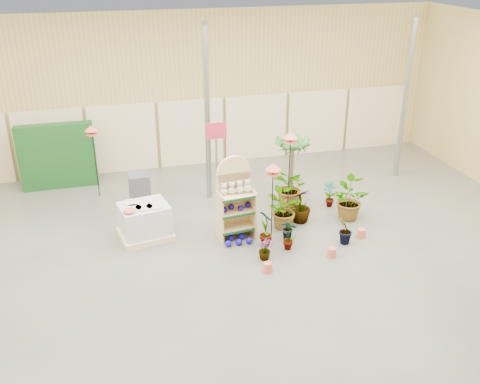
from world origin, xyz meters
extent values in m
cube|color=#504E42|center=(0.00, 0.00, -0.05)|extent=(15.00, 12.00, 0.10)
cube|color=white|center=(0.00, 0.00, 4.55)|extent=(15.00, 12.00, 0.10)
cube|color=tan|center=(0.00, 6.05, 2.25)|extent=(15.00, 0.10, 4.50)
cylinder|color=gray|center=(5.50, 3.50, 2.25)|extent=(0.14, 0.14, 4.50)
cylinder|color=gray|center=(0.00, 3.50, 2.25)|extent=(0.14, 0.14, 4.50)
cube|color=#D5BB8C|center=(-4.00, 5.92, 1.00)|extent=(1.90, 0.06, 2.00)
cube|color=#D5BB8C|center=(-2.00, 5.92, 1.00)|extent=(1.90, 0.06, 2.00)
cube|color=#D5BB8C|center=(0.00, 5.92, 1.00)|extent=(1.90, 0.06, 2.00)
cube|color=#D5BB8C|center=(2.00, 5.92, 1.00)|extent=(1.90, 0.06, 2.00)
cube|color=#D5BB8C|center=(4.00, 5.92, 1.00)|extent=(1.90, 0.06, 2.00)
cube|color=#D5BB8C|center=(6.00, 5.92, 1.00)|extent=(1.90, 0.06, 2.00)
cube|color=tan|center=(0.14, 1.45, 0.76)|extent=(0.80, 0.15, 1.51)
cylinder|color=tan|center=(0.14, 1.45, 1.51)|extent=(0.80, 0.15, 0.80)
cube|color=tan|center=(0.14, 1.21, 0.27)|extent=(0.81, 0.52, 0.04)
cube|color=#0F3819|center=(0.14, 0.99, 0.27)|extent=(0.76, 0.10, 0.05)
cube|color=tan|center=(0.14, 1.21, 0.67)|extent=(0.81, 0.52, 0.04)
cube|color=#0F3819|center=(0.14, 0.99, 0.67)|extent=(0.76, 0.10, 0.05)
cube|color=tan|center=(0.14, 1.21, 1.07)|extent=(0.81, 0.52, 0.04)
cube|color=#0F3819|center=(0.14, 0.99, 1.07)|extent=(0.76, 0.10, 0.05)
cube|color=tan|center=(-0.24, 1.21, 0.58)|extent=(0.08, 0.45, 1.16)
cube|color=tan|center=(0.52, 1.21, 0.58)|extent=(0.08, 0.45, 1.16)
sphere|color=beige|center=(-0.13, 1.27, 1.17)|extent=(0.16, 0.16, 0.16)
sphere|color=beige|center=(-0.13, 1.27, 1.30)|extent=(0.12, 0.12, 0.12)
sphere|color=beige|center=(0.05, 1.27, 1.17)|extent=(0.17, 0.17, 0.17)
sphere|color=beige|center=(0.05, 1.27, 1.31)|extent=(0.12, 0.12, 0.12)
sphere|color=beige|center=(0.23, 1.27, 1.18)|extent=(0.18, 0.18, 0.18)
sphere|color=beige|center=(0.23, 1.27, 1.32)|extent=(0.12, 0.12, 0.12)
sphere|color=beige|center=(0.41, 1.27, 1.18)|extent=(0.19, 0.19, 0.19)
sphere|color=beige|center=(0.41, 1.27, 1.33)|extent=(0.12, 0.12, 0.12)
sphere|color=#150A8D|center=(-0.14, 1.20, 0.75)|extent=(0.13, 0.13, 0.13)
sphere|color=#150A8D|center=(0.05, 1.30, 0.75)|extent=(0.13, 0.13, 0.13)
sphere|color=#150A8D|center=(0.24, 1.20, 0.75)|extent=(0.13, 0.13, 0.13)
sphere|color=#150A8D|center=(0.43, 1.30, 0.75)|extent=(0.13, 0.13, 0.13)
sphere|color=#150A8D|center=(-0.13, 0.87, 0.07)|extent=(0.15, 0.15, 0.15)
sphere|color=#150A8D|center=(-0.01, 1.11, 0.07)|extent=(0.15, 0.15, 0.15)
sphere|color=#150A8D|center=(0.11, 0.87, 0.07)|extent=(0.15, 0.15, 0.15)
sphere|color=#150A8D|center=(0.23, 1.11, 0.07)|extent=(0.15, 0.15, 0.15)
sphere|color=#150A8D|center=(0.35, 0.87, 0.07)|extent=(0.15, 0.15, 0.15)
cube|color=#D5BB8C|center=(-1.86, 1.78, 0.07)|extent=(1.30, 1.14, 0.14)
cube|color=silver|center=(-1.86, 1.78, 0.48)|extent=(1.18, 1.03, 0.67)
cylinder|color=beige|center=(-2.09, 1.64, 0.83)|extent=(0.38, 0.38, 0.04)
cylinder|color=beige|center=(-1.86, 1.64, 0.83)|extent=(0.38, 0.38, 0.04)
cylinder|color=beige|center=(-1.62, 1.64, 0.83)|extent=(0.38, 0.38, 0.04)
cylinder|color=beige|center=(-2.09, 1.92, 0.83)|extent=(0.38, 0.38, 0.04)
cube|color=#333336|center=(-1.82, 3.15, 0.25)|extent=(0.50, 0.50, 0.50)
cube|color=#333336|center=(-1.82, 3.15, 0.75)|extent=(0.50, 0.50, 0.50)
cube|color=#154417|center=(-3.80, 5.20, 0.90)|extent=(2.00, 0.30, 1.80)
cylinder|color=gray|center=(0.10, 3.00, 1.10)|extent=(0.05, 0.05, 2.20)
cube|color=#B31F31|center=(0.10, 2.96, 2.00)|extent=(0.50, 0.03, 0.40)
cylinder|color=black|center=(0.87, 0.91, 0.81)|extent=(0.02, 0.02, 1.62)
cylinder|color=#CE5842|center=(0.87, 0.91, 1.62)|extent=(0.30, 0.30, 0.02)
cone|color=#CE5842|center=(0.87, 0.91, 1.79)|extent=(0.34, 0.34, 0.14)
cylinder|color=black|center=(1.66, 2.03, 0.95)|extent=(0.02, 0.02, 1.89)
cylinder|color=#CE5842|center=(1.66, 2.03, 1.89)|extent=(0.30, 0.30, 0.02)
cone|color=#CE5842|center=(1.66, 2.03, 2.06)|extent=(0.34, 0.34, 0.14)
cylinder|color=black|center=(-2.82, 4.34, 0.86)|extent=(0.02, 0.02, 1.72)
cylinder|color=#CE5842|center=(-2.82, 4.34, 1.72)|extent=(0.30, 0.30, 0.02)
cone|color=#CE5842|center=(-2.82, 4.34, 1.89)|extent=(0.34, 0.34, 0.14)
cylinder|color=brown|center=(2.03, 2.83, 0.72)|extent=(0.10, 0.10, 1.44)
imported|color=#2D6024|center=(0.69, 0.71, 0.45)|extent=(0.45, 0.55, 0.89)
imported|color=#2D6024|center=(1.27, 0.87, 0.28)|extent=(0.38, 0.35, 0.56)
imported|color=#2D6024|center=(1.28, 1.40, 0.46)|extent=(1.08, 1.09, 0.91)
imported|color=#2D6024|center=(1.83, 1.57, 0.43)|extent=(0.60, 0.60, 0.85)
imported|color=#2D6024|center=(2.83, 2.16, 0.35)|extent=(0.43, 0.44, 0.70)
imported|color=#2D6024|center=(1.32, 1.59, 0.32)|extent=(0.44, 0.41, 0.65)
imported|color=#2D6024|center=(1.87, 2.40, 0.52)|extent=(1.09, 1.16, 1.03)
imported|color=#2D6024|center=(0.48, 0.17, 0.23)|extent=(0.28, 0.28, 0.47)
imported|color=#2D6024|center=(1.11, 0.43, 0.36)|extent=(0.46, 0.44, 0.72)
imported|color=#2D6024|center=(2.38, 0.31, 0.33)|extent=(0.47, 0.46, 0.67)
imported|color=#2D6024|center=(2.97, 1.44, 0.50)|extent=(0.97, 1.06, 1.00)
imported|color=#2D6024|center=(0.56, 2.62, 0.30)|extent=(0.44, 0.44, 0.59)
camera|label=1|loc=(-2.55, -9.07, 6.09)|focal=40.00mm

